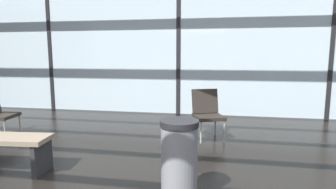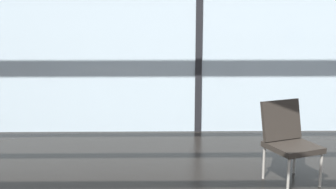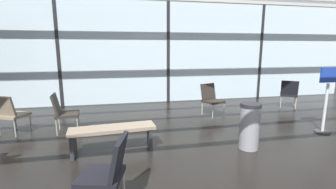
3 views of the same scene
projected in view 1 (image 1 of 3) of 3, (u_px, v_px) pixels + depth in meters
glass_curtain_wall at (179, 47)px, 6.88m from camera, size 14.00×0.08×3.38m
window_mullion_0 at (51, 47)px, 7.49m from camera, size 0.10×0.12×3.38m
window_mullion_1 at (179, 47)px, 6.88m from camera, size 0.10×0.12×3.38m
window_mullion_2 at (332, 46)px, 6.26m from camera, size 0.10×0.12×3.38m
parked_airplane at (166, 46)px, 12.18m from camera, size 13.71×3.72×3.72m
lounge_chair_5 at (207, 111)px, 4.96m from camera, size 0.64×0.67×0.87m
trash_bin at (179, 163)px, 2.73m from camera, size 0.38×0.38×0.86m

